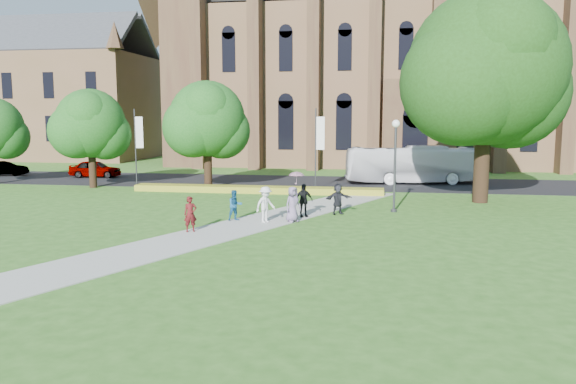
% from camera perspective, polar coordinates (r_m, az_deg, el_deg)
% --- Properties ---
extents(ground, '(160.00, 160.00, 0.00)m').
position_cam_1_polar(ground, '(27.13, -5.03, -3.88)').
color(ground, '#2D5C1B').
rests_on(ground, ground).
extents(road, '(160.00, 10.00, 0.02)m').
position_cam_1_polar(road, '(46.54, 1.01, 1.01)').
color(road, black).
rests_on(road, ground).
extents(footpath, '(15.58, 28.54, 0.04)m').
position_cam_1_polar(footpath, '(28.08, -4.53, -3.43)').
color(footpath, '#B2B2A8').
rests_on(footpath, ground).
extents(flower_hedge, '(18.00, 1.40, 0.45)m').
position_cam_1_polar(flower_hedge, '(40.23, -3.19, 0.25)').
color(flower_hedge, gold).
rests_on(flower_hedge, ground).
extents(cathedral, '(52.60, 18.25, 28.00)m').
position_cam_1_polar(cathedral, '(66.01, 12.48, 14.09)').
color(cathedral, brown).
rests_on(cathedral, ground).
extents(building_west, '(22.00, 14.00, 18.30)m').
position_cam_1_polar(building_west, '(79.06, -22.04, 9.89)').
color(building_west, brown).
rests_on(building_west, ground).
extents(streetlamp, '(0.44, 0.44, 5.24)m').
position_cam_1_polar(streetlamp, '(32.34, 10.84, 3.78)').
color(streetlamp, '#38383D').
rests_on(streetlamp, ground).
extents(large_tree, '(9.60, 9.60, 13.20)m').
position_cam_1_polar(large_tree, '(37.43, 19.47, 11.77)').
color(large_tree, '#332114').
rests_on(large_tree, ground).
extents(street_tree_0, '(5.20, 5.20, 7.50)m').
position_cam_1_polar(street_tree_0, '(45.23, -19.43, 6.56)').
color(street_tree_0, '#332114').
rests_on(street_tree_0, ground).
extents(street_tree_1, '(5.60, 5.60, 8.05)m').
position_cam_1_polar(street_tree_1, '(42.17, -8.22, 7.34)').
color(street_tree_1, '#332114').
rests_on(street_tree_1, ground).
extents(banner_pole_0, '(0.70, 0.10, 6.00)m').
position_cam_1_polar(banner_pole_0, '(41.25, 2.98, 4.85)').
color(banner_pole_0, '#38383D').
rests_on(banner_pole_0, ground).
extents(banner_pole_1, '(0.70, 0.10, 6.00)m').
position_cam_1_polar(banner_pole_1, '(44.97, -15.11, 4.83)').
color(banner_pole_1, '#38383D').
rests_on(banner_pole_1, ground).
extents(tour_coach, '(11.19, 4.50, 3.04)m').
position_cam_1_polar(tour_coach, '(46.63, 12.61, 2.73)').
color(tour_coach, silver).
rests_on(tour_coach, road).
extents(car_0, '(4.59, 2.19, 1.52)m').
position_cam_1_polar(car_0, '(53.01, -19.00, 2.24)').
color(car_0, gray).
rests_on(car_0, road).
extents(car_1, '(4.21, 2.52, 1.31)m').
position_cam_1_polar(car_1, '(57.58, -26.87, 2.13)').
color(car_1, gray).
rests_on(car_1, road).
extents(pedestrian_0, '(0.73, 0.65, 1.68)m').
position_cam_1_polar(pedestrian_0, '(26.73, -9.89, -2.22)').
color(pedestrian_0, '#4D1112').
rests_on(pedestrian_0, footpath).
extents(pedestrian_1, '(0.98, 0.94, 1.59)m').
position_cam_1_polar(pedestrian_1, '(29.28, -5.40, -1.36)').
color(pedestrian_1, navy).
rests_on(pedestrian_1, footpath).
extents(pedestrian_2, '(1.29, 1.35, 1.84)m').
position_cam_1_polar(pedestrian_2, '(28.66, -2.30, -1.28)').
color(pedestrian_2, silver).
rests_on(pedestrian_2, footpath).
extents(pedestrian_3, '(1.14, 0.83, 1.79)m').
position_cam_1_polar(pedestrian_3, '(30.20, 1.56, -0.86)').
color(pedestrian_3, black).
rests_on(pedestrian_3, footpath).
extents(pedestrian_4, '(1.03, 1.04, 1.82)m').
position_cam_1_polar(pedestrian_4, '(28.83, 0.48, -1.24)').
color(pedestrian_4, slate).
rests_on(pedestrian_4, footpath).
extents(pedestrian_5, '(1.62, 1.21, 1.70)m').
position_cam_1_polar(pedestrian_5, '(31.23, 5.09, -0.69)').
color(pedestrian_5, '#212128').
rests_on(pedestrian_5, footpath).
extents(parasol, '(0.96, 0.96, 0.67)m').
position_cam_1_polar(parasol, '(28.74, 0.87, 1.23)').
color(parasol, '#E8A4B4').
rests_on(parasol, pedestrian_4).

